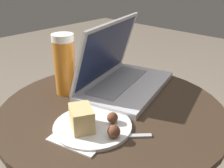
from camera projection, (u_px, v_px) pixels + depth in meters
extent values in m
cylinder|color=#38281C|center=(112.00, 109.00, 0.78)|extent=(0.66, 0.66, 0.02)
cube|color=white|center=(90.00, 128.00, 0.67)|extent=(0.21, 0.17, 0.00)
cube|color=silver|center=(127.00, 86.00, 0.88)|extent=(0.39, 0.30, 0.02)
cube|color=gray|center=(118.00, 81.00, 0.89)|extent=(0.29, 0.17, 0.00)
cube|color=silver|center=(107.00, 51.00, 0.87)|extent=(0.35, 0.16, 0.21)
cube|color=#19234C|center=(107.00, 51.00, 0.87)|extent=(0.32, 0.14, 0.19)
cylinder|color=#C6701E|center=(65.00, 68.00, 0.83)|extent=(0.07, 0.07, 0.17)
cylinder|color=white|center=(62.00, 38.00, 0.79)|extent=(0.07, 0.07, 0.02)
cylinder|color=white|center=(93.00, 126.00, 0.67)|extent=(0.20, 0.20, 0.01)
cube|color=#DBB775|center=(82.00, 118.00, 0.64)|extent=(0.08, 0.09, 0.06)
sphere|color=brown|center=(113.00, 118.00, 0.67)|extent=(0.03, 0.03, 0.03)
sphere|color=brown|center=(80.00, 108.00, 0.72)|extent=(0.03, 0.03, 0.03)
sphere|color=brown|center=(114.00, 131.00, 0.61)|extent=(0.03, 0.03, 0.03)
cube|color=#B2B2B7|center=(128.00, 136.00, 0.63)|extent=(0.09, 0.09, 0.00)
cube|color=#B2B2B7|center=(93.00, 137.00, 0.63)|extent=(0.05, 0.05, 0.00)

